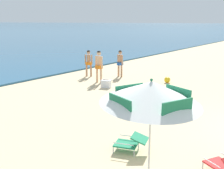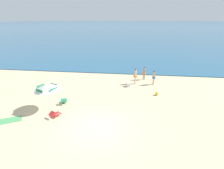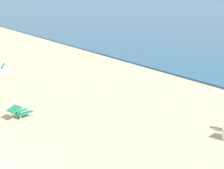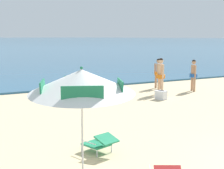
{
  "view_description": "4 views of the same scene",
  "coord_description": "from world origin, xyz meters",
  "views": [
    {
      "loc": [
        -9.85,
        -0.34,
        3.43
      ],
      "look_at": [
        -0.61,
        6.3,
        0.89
      ],
      "focal_mm": 45.81,
      "sensor_mm": 36.0,
      "label": 1
    },
    {
      "loc": [
        2.42,
        -10.46,
        7.24
      ],
      "look_at": [
        0.18,
        6.93,
        0.72
      ],
      "focal_mm": 28.24,
      "sensor_mm": 36.0,
      "label": 2
    },
    {
      "loc": [
        8.33,
        -0.33,
        4.58
      ],
      "look_at": [
        -1.44,
        6.04,
        1.46
      ],
      "focal_mm": 54.54,
      "sensor_mm": 36.0,
      "label": 3
    },
    {
      "loc": [
        -7.33,
        -3.73,
        2.87
      ],
      "look_at": [
        -1.09,
        7.74,
        0.99
      ],
      "focal_mm": 53.67,
      "sensor_mm": 36.0,
      "label": 4
    }
  ],
  "objects": [
    {
      "name": "beach_umbrella_striped_main",
      "position": [
        -4.7,
        2.36,
        1.97
      ],
      "size": [
        2.91,
        2.93,
        2.3
      ],
      "color": "silver",
      "rests_on": "ground"
    },
    {
      "name": "lounge_chair_under_umbrella",
      "position": [
        -3.79,
        3.4,
        0.28
      ],
      "size": [
        0.76,
        0.98,
        0.5
      ],
      "color": "#1E7F56",
      "rests_on": "ground"
    },
    {
      "name": "person_standing_near_shore",
      "position": [
        2.63,
        9.54,
        1.05
      ],
      "size": [
        0.44,
        0.54,
        1.81
      ],
      "color": "#D8A87F",
      "rests_on": "ground"
    },
    {
      "name": "person_standing_beside",
      "position": [
        4.77,
        9.55,
        0.96
      ],
      "size": [
        0.41,
        0.48,
        1.66
      ],
      "color": "tan",
      "rests_on": "ground"
    },
    {
      "name": "person_wading_in",
      "position": [
        3.72,
        11.23,
        0.96
      ],
      "size": [
        0.4,
        0.45,
        1.65
      ],
      "color": "tan",
      "rests_on": "ground"
    },
    {
      "name": "cooler_box",
      "position": [
        1.87,
        8.47,
        0.2
      ],
      "size": [
        0.47,
        0.57,
        0.43
      ],
      "color": "white",
      "rests_on": "ground"
    }
  ]
}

